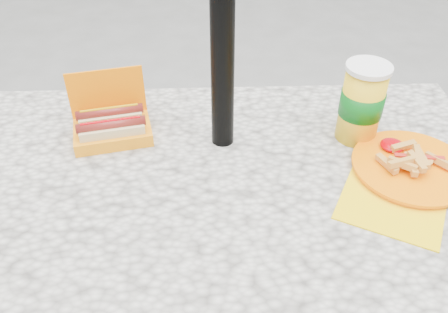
{
  "coord_description": "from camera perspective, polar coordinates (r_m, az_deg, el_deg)",
  "views": [
    {
      "loc": [
        -0.03,
        -0.72,
        1.41
      ],
      "look_at": [
        -0.0,
        0.04,
        0.8
      ],
      "focal_mm": 38.0,
      "sensor_mm": 36.0,
      "label": 1
    }
  ],
  "objects": [
    {
      "name": "soda_cup",
      "position": [
        1.1,
        16.24,
        6.23
      ],
      "size": [
        0.1,
        0.1,
        0.19
      ],
      "rotation": [
        0.0,
        0.0,
        -0.05
      ],
      "color": "yellow",
      "rests_on": "picnic_table"
    },
    {
      "name": "picnic_table",
      "position": [
        1.05,
        0.15,
        -8.05
      ],
      "size": [
        1.2,
        0.8,
        0.75
      ],
      "color": "beige",
      "rests_on": "ground"
    },
    {
      "name": "hotdog_box",
      "position": [
        1.12,
        -13.34,
        3.67
      ],
      "size": [
        0.2,
        0.16,
        0.14
      ],
      "rotation": [
        0.0,
        0.0,
        0.21
      ],
      "color": "#FF7700",
      "rests_on": "picnic_table"
    },
    {
      "name": "fries_plate",
      "position": [
        1.07,
        21.4,
        -1.34
      ],
      "size": [
        0.32,
        0.35,
        0.05
      ],
      "rotation": [
        0.0,
        0.0,
        -0.34
      ],
      "color": "yellow",
      "rests_on": "picnic_table"
    }
  ]
}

